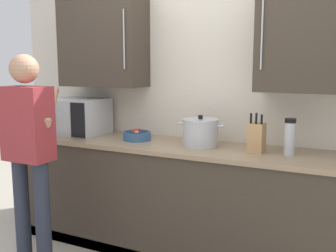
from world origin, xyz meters
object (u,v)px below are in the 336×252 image
microwave_oven (73,116)px  stock_pot (200,132)px  fruit_bowl (137,135)px  thermos_flask (290,137)px  knife_block (256,137)px  person_figure (29,146)px

microwave_oven → stock_pot: (1.25, -0.01, -0.05)m
microwave_oven → fruit_bowl: bearing=-1.7°
microwave_oven → stock_pot: 1.26m
thermos_flask → fruit_bowl: size_ratio=1.09×
stock_pot → fruit_bowl: (-0.57, -0.01, -0.07)m
thermos_flask → stock_pot: bearing=178.7°
knife_block → person_figure: bearing=-151.3°
fruit_bowl → stock_pot: bearing=1.1°
microwave_oven → knife_block: microwave_oven is taller
fruit_bowl → person_figure: 0.89m
stock_pot → person_figure: (-0.99, -0.80, -0.05)m
knife_block → person_figure: size_ratio=0.18×
thermos_flask → knife_block: knife_block is taller
thermos_flask → knife_block: 0.24m
stock_pot → thermos_flask: bearing=-1.3°
stock_pot → knife_block: knife_block is taller
stock_pot → thermos_flask: size_ratio=1.44×
stock_pot → person_figure: 1.27m
thermos_flask → person_figure: bearing=-154.9°
stock_pot → fruit_bowl: size_ratio=1.58×
knife_block → fruit_bowl: knife_block is taller
stock_pot → thermos_flask: 0.68m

